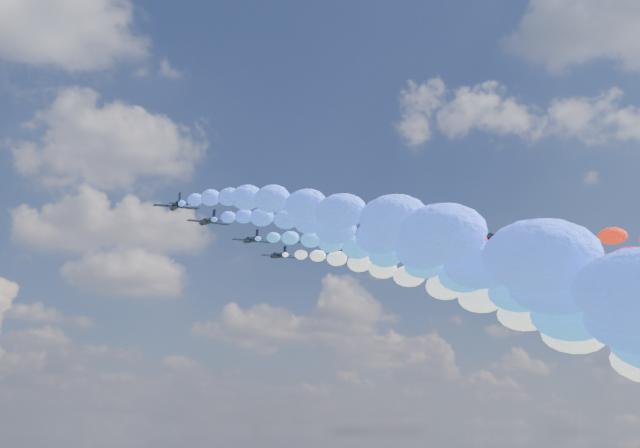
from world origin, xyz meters
name	(u,v)px	position (x,y,z in m)	size (l,w,h in m)	color
jet_0	(176,206)	(-31.97, -4.96, 97.66)	(7.96, 10.68, 2.35)	black
trail_0	(320,239)	(-31.97, -70.23, 77.36)	(5.74, 127.34, 44.91)	#3058FF
jet_1	(208,221)	(-23.73, 3.53, 97.66)	(7.96, 10.68, 2.35)	black
trail_1	(357,261)	(-23.73, -61.74, 77.36)	(5.74, 127.34, 44.91)	#2D5DFF
jet_2	(251,240)	(-11.11, 14.96, 97.66)	(7.96, 10.68, 2.35)	black
trail_2	(405,285)	(-11.11, -50.31, 77.36)	(5.74, 127.34, 44.91)	#2A7FFD
jet_3	(311,242)	(1.35, 12.10, 97.66)	(7.96, 10.68, 2.35)	black
trail_3	(496,288)	(1.35, -53.16, 77.36)	(5.74, 127.34, 44.91)	white
jet_4	(278,256)	(-0.35, 27.34, 97.66)	(7.96, 10.68, 2.35)	black
trail_4	(427,303)	(-0.35, -37.92, 77.36)	(5.74, 127.34, 44.91)	white
jet_5	(336,250)	(9.67, 17.22, 97.66)	(7.96, 10.68, 2.35)	black
trail_5	(523,297)	(9.67, -48.05, 77.36)	(5.74, 127.34, 44.91)	red
jet_6	(415,242)	(21.65, 3.22, 97.66)	(7.96, 10.68, 2.35)	black
jet_7	(497,236)	(34.61, -8.13, 97.66)	(7.96, 10.68, 2.35)	black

